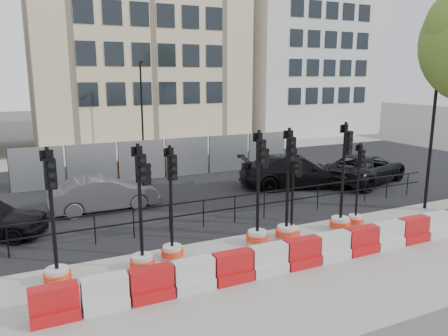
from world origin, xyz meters
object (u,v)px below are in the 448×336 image
car_c (296,171)px  traffic_signal_a (56,257)px  traffic_signal_h (356,209)px  lamp_post_near (433,127)px  traffic_signal_d (258,218)px

car_c → traffic_signal_a: bearing=134.0°
traffic_signal_a → traffic_signal_h: size_ratio=1.20×
lamp_post_near → traffic_signal_d: bearing=-177.4°
traffic_signal_a → traffic_signal_d: size_ratio=0.98×
lamp_post_near → traffic_signal_h: lamp_post_near is taller
traffic_signal_a → traffic_signal_h: traffic_signal_a is taller
lamp_post_near → traffic_signal_a: (-13.59, -0.52, -2.51)m
traffic_signal_a → car_c: (10.98, 5.58, 0.05)m
traffic_signal_a → traffic_signal_h: (9.79, 0.22, -0.12)m
lamp_post_near → traffic_signal_a: bearing=-177.8°
traffic_signal_a → car_c: traffic_signal_a is taller
car_c → traffic_signal_d: bearing=153.5°
car_c → lamp_post_near: bearing=-135.7°
traffic_signal_h → traffic_signal_d: bearing=-168.8°
lamp_post_near → car_c: (-2.61, 5.05, -2.46)m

